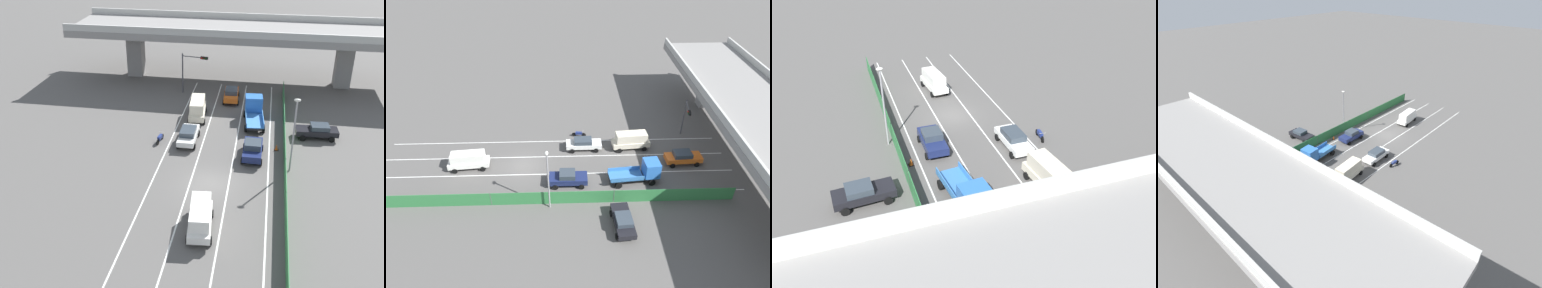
% 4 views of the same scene
% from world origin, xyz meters
% --- Properties ---
extents(ground_plane, '(300.00, 300.00, 0.00)m').
position_xyz_m(ground_plane, '(0.00, 0.00, 0.00)').
color(ground_plane, '#565451').
extents(lane_line_left_edge, '(0.14, 43.47, 0.01)m').
position_xyz_m(lane_line_left_edge, '(-5.21, 3.73, 0.00)').
color(lane_line_left_edge, silver).
rests_on(lane_line_left_edge, ground).
extents(lane_line_mid_left, '(0.14, 43.47, 0.01)m').
position_xyz_m(lane_line_mid_left, '(-1.74, 3.73, 0.00)').
color(lane_line_mid_left, silver).
rests_on(lane_line_mid_left, ground).
extents(lane_line_mid_right, '(0.14, 43.47, 0.01)m').
position_xyz_m(lane_line_mid_right, '(1.74, 3.73, 0.00)').
color(lane_line_mid_right, silver).
rests_on(lane_line_mid_right, ground).
extents(lane_line_right_edge, '(0.14, 43.47, 0.01)m').
position_xyz_m(lane_line_right_edge, '(5.21, 3.73, 0.00)').
color(lane_line_right_edge, silver).
rests_on(lane_line_right_edge, ground).
extents(elevated_overpass, '(45.61, 11.02, 8.37)m').
position_xyz_m(elevated_overpass, '(0.00, 27.47, 6.63)').
color(elevated_overpass, gray).
rests_on(elevated_overpass, ground).
extents(green_fence, '(0.10, 39.57, 1.67)m').
position_xyz_m(green_fence, '(6.70, 3.73, 0.84)').
color(green_fence, '#2D753D').
rests_on(green_fence, ground).
extents(car_van_white, '(2.31, 4.98, 2.21)m').
position_xyz_m(car_van_white, '(0.17, -6.63, 1.25)').
color(car_van_white, silver).
rests_on(car_van_white, ground).
extents(car_taxi_orange, '(2.15, 4.56, 1.68)m').
position_xyz_m(car_taxi_orange, '(0.11, 19.72, 0.93)').
color(car_taxi_orange, orange).
rests_on(car_taxi_orange, ground).
extents(car_sedan_navy, '(2.08, 4.39, 1.75)m').
position_xyz_m(car_sedan_navy, '(3.57, 5.43, 0.94)').
color(car_sedan_navy, navy).
rests_on(car_sedan_navy, ground).
extents(car_sedan_white, '(2.00, 4.62, 1.57)m').
position_xyz_m(car_sedan_white, '(-3.29, 7.53, 0.89)').
color(car_sedan_white, white).
rests_on(car_sedan_white, ground).
extents(car_van_cream, '(2.33, 5.01, 2.33)m').
position_xyz_m(car_van_cream, '(-3.31, 13.75, 1.30)').
color(car_van_cream, beige).
rests_on(car_van_cream, ground).
extents(flatbed_truck_blue, '(2.65, 5.90, 2.68)m').
position_xyz_m(flatbed_truck_blue, '(3.22, 14.13, 1.36)').
color(flatbed_truck_blue, black).
rests_on(flatbed_truck_blue, ground).
extents(motorcycle, '(0.60, 1.95, 0.93)m').
position_xyz_m(motorcycle, '(-6.25, 7.02, 0.46)').
color(motorcycle, black).
rests_on(motorcycle, ground).
extents(parked_sedan_dark, '(4.58, 2.27, 1.55)m').
position_xyz_m(parked_sedan_dark, '(10.18, 10.83, 0.87)').
color(parked_sedan_dark, black).
rests_on(parked_sedan_dark, ground).
extents(traffic_light, '(3.51, 0.90, 5.36)m').
position_xyz_m(traffic_light, '(-5.33, 21.20, 3.81)').
color(traffic_light, '#47474C').
rests_on(traffic_light, ground).
extents(street_lamp, '(0.60, 0.36, 7.33)m').
position_xyz_m(street_lamp, '(7.18, 3.43, 4.43)').
color(street_lamp, gray).
rests_on(street_lamp, ground).
extents(traffic_cone, '(0.47, 0.47, 0.62)m').
position_xyz_m(traffic_cone, '(5.93, 7.32, 0.29)').
color(traffic_cone, orange).
rests_on(traffic_cone, ground).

